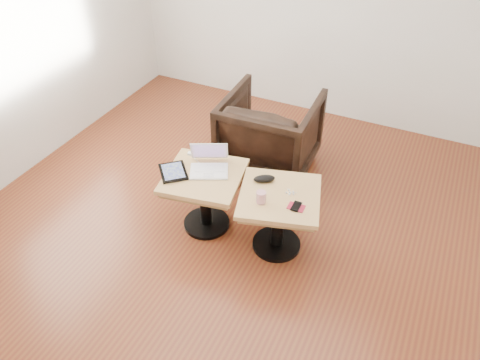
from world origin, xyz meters
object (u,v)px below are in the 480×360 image
at_px(laptop, 209,165).
at_px(striped_cup, 261,197).
at_px(armchair, 270,133).
at_px(side_table_left, 205,188).
at_px(side_table_right, 279,208).

distance_m(laptop, striped_cup, 0.57).
distance_m(striped_cup, armchair, 1.18).
bearing_deg(armchair, side_table_left, 78.62).
xyz_separation_m(laptop, armchair, (0.16, 0.91, -0.19)).
xyz_separation_m(side_table_right, striped_cup, (-0.09, -0.14, 0.18)).
bearing_deg(side_table_right, laptop, 158.92).
relative_size(side_table_left, armchair, 0.81).
relative_size(laptop, striped_cup, 4.22).
bearing_deg(side_table_left, side_table_right, -7.67).
relative_size(laptop, armchair, 0.46).
bearing_deg(armchair, side_table_right, 113.66).
distance_m(side_table_right, striped_cup, 0.24).
xyz_separation_m(side_table_left, side_table_right, (0.63, 0.03, 0.00)).
relative_size(side_table_left, side_table_right, 0.94).
xyz_separation_m(side_table_right, laptop, (-0.63, 0.06, 0.18)).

